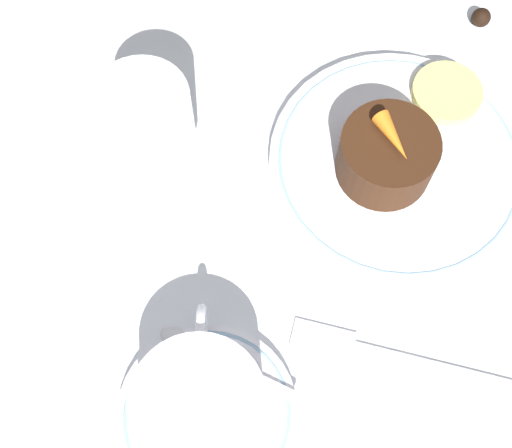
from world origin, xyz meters
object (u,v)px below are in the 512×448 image
(fork, at_px, (375,351))
(wine_glass, at_px, (146,124))
(coffee_cup, at_px, (200,405))
(dessert_cake, at_px, (389,152))
(dinner_plate, at_px, (398,164))

(fork, bearing_deg, wine_glass, 47.65)
(coffee_cup, height_order, dessert_cake, coffee_cup)
(dinner_plate, distance_m, coffee_cup, 0.27)
(fork, relative_size, dessert_cake, 2.14)
(coffee_cup, relative_size, fork, 0.71)
(dessert_cake, bearing_deg, dinner_plate, -73.45)
(dinner_plate, relative_size, coffee_cup, 1.82)
(dinner_plate, relative_size, fork, 1.29)
(dessert_cake, bearing_deg, wine_glass, 88.51)
(dinner_plate, height_order, dessert_cake, dessert_cake)
(coffee_cup, xyz_separation_m, dessert_cake, (0.20, -0.15, -0.00))
(wine_glass, distance_m, fork, 0.25)
(dinner_plate, bearing_deg, dessert_cake, 106.55)
(dinner_plate, distance_m, fork, 0.16)
(fork, xyz_separation_m, dessert_cake, (0.16, -0.02, 0.03))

